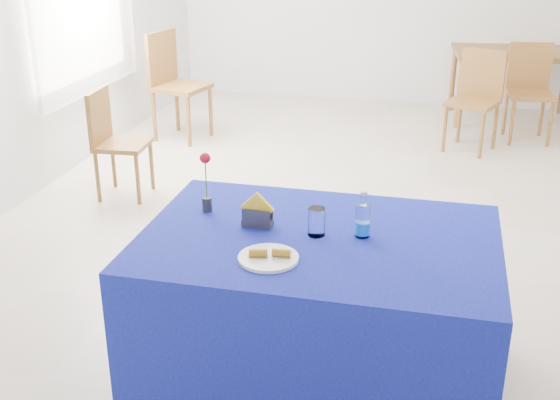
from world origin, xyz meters
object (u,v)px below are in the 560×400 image
object	(u,v)px
water_bottle	(363,221)
chair_win_b	(173,78)
oak_table	(517,58)
plate	(268,258)
chair_bg_left	(477,93)
blue_table	(317,310)
chair_win_a	(112,136)
chair_bg_right	(530,85)

from	to	relation	value
water_bottle	chair_win_b	world-z (taller)	chair_win_b
oak_table	plate	bearing A→B (deg)	-104.69
plate	water_bottle	bearing A→B (deg)	42.48
plate	oak_table	world-z (taller)	plate
chair_bg_left	blue_table	bearing A→B (deg)	-79.61
plate	blue_table	xyz separation A→B (m)	(0.16, 0.27, -0.39)
plate	chair_win_a	size ratio (longest dim) A/B	0.30
water_bottle	chair_win_b	distance (m)	4.19
chair_bg_left	chair_win_a	world-z (taller)	chair_bg_left
blue_table	chair_win_b	xyz separation A→B (m)	(-2.10, 3.55, 0.22)
water_bottle	chair_win_b	size ratio (longest dim) A/B	0.21
blue_table	chair_bg_left	distance (m)	3.96
chair_win_b	blue_table	bearing A→B (deg)	-136.78
plate	chair_bg_left	distance (m)	4.27
chair_win_a	chair_win_b	bearing A→B (deg)	-0.10
blue_table	water_bottle	world-z (taller)	water_bottle
blue_table	water_bottle	bearing A→B (deg)	14.98
chair_bg_right	oak_table	bearing A→B (deg)	91.20
water_bottle	oak_table	world-z (taller)	water_bottle
chair_bg_left	oak_table	bearing A→B (deg)	91.00
water_bottle	blue_table	bearing A→B (deg)	-165.02
chair_bg_right	chair_win_a	world-z (taller)	chair_bg_right
blue_table	oak_table	bearing A→B (deg)	76.32
chair_bg_left	plate	bearing A→B (deg)	-81.05
blue_table	chair_win_b	bearing A→B (deg)	120.62
water_bottle	oak_table	xyz separation A→B (m)	(1.02, 4.92, -0.15)
plate	chair_bg_right	distance (m)	4.83
oak_table	chair_bg_left	world-z (taller)	chair_bg_left
blue_table	chair_win_b	size ratio (longest dim) A/B	1.53
chair_bg_left	chair_win_a	xyz separation A→B (m)	(-2.78, -1.90, -0.05)
blue_table	chair_bg_right	world-z (taller)	chair_bg_right
plate	chair_bg_left	world-z (taller)	chair_bg_left
water_bottle	chair_win_a	bearing A→B (deg)	138.42
chair_bg_right	chair_win_a	distance (m)	4.04
chair_bg_right	chair_win_b	size ratio (longest dim) A/B	0.89
plate	blue_table	size ratio (longest dim) A/B	0.16
blue_table	chair_bg_left	world-z (taller)	chair_bg_left
water_bottle	chair_bg_right	xyz separation A→B (m)	(1.11, 4.28, -0.29)
chair_win_a	chair_win_b	world-z (taller)	chair_win_b
blue_table	chair_win_b	world-z (taller)	chair_win_b
plate	oak_table	distance (m)	5.42
oak_table	chair_bg_right	size ratio (longest dim) A/B	1.47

